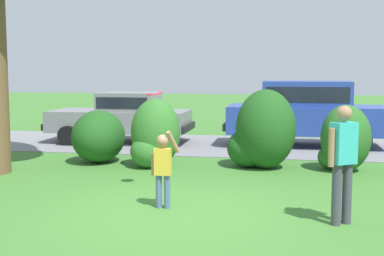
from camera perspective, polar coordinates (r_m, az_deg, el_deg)
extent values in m
plane|color=#3D752D|center=(8.45, -2.09, -9.09)|extent=(80.00, 80.00, 0.00)
cube|color=slate|center=(15.63, 3.93, -1.89)|extent=(28.00, 4.40, 0.02)
ellipsoid|color=#1E511C|center=(12.93, -10.13, -0.92)|extent=(1.27, 1.50, 1.27)
ellipsoid|color=#1E511C|center=(13.03, -9.89, -1.92)|extent=(0.88, 0.88, 0.79)
ellipsoid|color=#33702B|center=(12.18, -3.98, -0.52)|extent=(1.15, 1.06, 1.59)
ellipsoid|color=#33702B|center=(12.10, -4.72, -2.53)|extent=(0.85, 0.85, 0.77)
ellipsoid|color=#1E511C|center=(12.06, 8.01, -0.11)|extent=(1.36, 1.38, 1.81)
ellipsoid|color=#1E511C|center=(12.20, 6.17, -2.16)|extent=(1.00, 1.00, 0.90)
ellipsoid|color=#286023|center=(12.13, 16.36, -1.05)|extent=(1.10, 1.17, 1.48)
ellipsoid|color=#286023|center=(12.29, 14.91, -3.09)|extent=(0.62, 0.62, 0.56)
cube|color=gray|center=(16.32, -7.83, 0.78)|extent=(4.21, 1.87, 0.64)
cube|color=gray|center=(16.18, -6.80, 2.88)|extent=(1.69, 1.63, 0.56)
cube|color=black|center=(16.18, -6.80, 2.88)|extent=(1.56, 1.65, 0.34)
cylinder|color=black|center=(15.95, -13.31, -0.83)|extent=(0.60, 0.22, 0.60)
cylinder|color=black|center=(17.68, -10.88, -0.08)|extent=(0.60, 0.22, 0.60)
cylinder|color=black|center=(15.10, -4.22, -1.07)|extent=(0.60, 0.22, 0.60)
cylinder|color=black|center=(16.92, -2.62, -0.26)|extent=(0.60, 0.22, 0.60)
cube|color=black|center=(17.12, -14.65, 0.36)|extent=(0.13, 1.75, 0.20)
cube|color=black|center=(15.81, -0.43, 0.08)|extent=(0.13, 1.75, 0.20)
cube|color=#28429E|center=(15.68, 12.25, 0.91)|extent=(4.52, 1.89, 0.80)
cube|color=#28429E|center=(15.63, 12.31, 3.69)|extent=(2.49, 1.65, 0.72)
cube|color=black|center=(15.63, 12.31, 3.69)|extent=(2.29, 1.66, 0.43)
cylinder|color=black|center=(14.81, 6.94, -1.10)|extent=(0.68, 0.23, 0.68)
cylinder|color=black|center=(16.67, 7.30, -0.27)|extent=(0.68, 0.23, 0.68)
cylinder|color=black|center=(14.92, 17.70, -1.30)|extent=(0.68, 0.23, 0.68)
cylinder|color=black|center=(16.77, 16.86, -0.45)|extent=(0.68, 0.23, 0.68)
cube|color=black|center=(15.78, 3.89, 0.35)|extent=(0.14, 1.75, 0.20)
cylinder|color=#4C608C|center=(8.63, -3.62, -6.88)|extent=(0.10, 0.10, 0.55)
cylinder|color=#4C608C|center=(8.60, -2.72, -6.93)|extent=(0.10, 0.10, 0.55)
cube|color=gold|center=(8.52, -3.19, -3.66)|extent=(0.26, 0.16, 0.44)
sphere|color=#A37556|center=(8.46, -3.21, -1.39)|extent=(0.20, 0.20, 0.20)
cylinder|color=#A37556|center=(8.48, -2.07, -1.51)|extent=(0.20, 0.23, 0.39)
cylinder|color=#A37556|center=(8.57, -4.23, -3.95)|extent=(0.07, 0.07, 0.36)
cylinder|color=red|center=(9.63, -4.14, 3.77)|extent=(0.28, 0.28, 0.09)
cylinder|color=#337FDB|center=(9.63, -4.14, 3.79)|extent=(0.16, 0.16, 0.06)
cylinder|color=#3F3F4C|center=(7.93, 15.42, -7.00)|extent=(0.14, 0.14, 0.90)
cylinder|color=#3F3F4C|center=(8.06, 16.48, -6.82)|extent=(0.14, 0.14, 0.90)
cube|color=#33B2B2|center=(7.86, 16.12, -1.58)|extent=(0.42, 0.39, 0.60)
sphere|color=#A37556|center=(7.81, 16.22, 1.55)|extent=(0.22, 0.22, 0.22)
cylinder|color=#A37556|center=(7.72, 14.91, -2.06)|extent=(0.09, 0.09, 0.55)
cylinder|color=#A37556|center=(8.01, 17.27, -1.82)|extent=(0.09, 0.09, 0.55)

